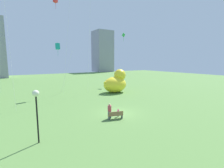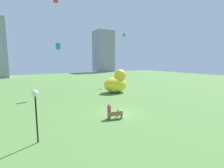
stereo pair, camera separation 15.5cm
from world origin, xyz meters
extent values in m
plane|color=#57813E|center=(0.00, 0.00, 0.00)|extent=(140.00, 140.00, 0.00)
cube|color=olive|center=(-1.43, -1.59, 0.42)|extent=(1.75, 0.88, 0.06)
cube|color=olive|center=(-1.48, -1.78, 0.68)|extent=(1.65, 0.50, 0.45)
cube|color=#47474C|center=(-2.17, -1.39, 0.20)|extent=(0.17, 0.38, 0.39)
cube|color=#47474C|center=(-0.69, -1.79, 0.20)|extent=(0.17, 0.38, 0.39)
cylinder|color=#38476B|center=(-2.02, -1.11, 0.42)|extent=(0.19, 0.19, 0.85)
cylinder|color=#38476B|center=(-1.81, -1.11, 0.42)|extent=(0.19, 0.19, 0.85)
cylinder|color=#B23F4C|center=(-1.92, -1.11, 1.17)|extent=(0.42, 0.42, 0.64)
sphere|color=#D8AD8C|center=(-1.92, -1.11, 1.61)|extent=(0.25, 0.25, 0.25)
cylinder|color=silver|center=(-0.81, -1.14, 0.23)|extent=(0.11, 0.11, 0.47)
cylinder|color=silver|center=(-0.69, -1.14, 0.23)|extent=(0.11, 0.11, 0.47)
cylinder|color=#D85999|center=(-0.75, -1.14, 0.64)|extent=(0.23, 0.23, 0.35)
sphere|color=#A87C5B|center=(-0.75, -1.14, 0.88)|extent=(0.14, 0.14, 0.14)
ellipsoid|color=yellow|center=(7.14, 11.54, 1.63)|extent=(4.99, 3.69, 3.25)
sphere|color=yellow|center=(8.34, 11.54, 3.55)|extent=(2.43, 2.43, 2.43)
cone|color=orange|center=(9.43, 11.54, 3.43)|extent=(1.09, 1.09, 1.09)
cone|color=yellow|center=(4.97, 11.54, 2.17)|extent=(1.49, 1.30, 1.57)
cylinder|color=black|center=(-9.62, -2.90, 1.90)|extent=(0.12, 0.12, 3.80)
sphere|color=#EAEACC|center=(-9.62, -2.90, 4.00)|extent=(0.51, 0.51, 0.51)
cube|color=gray|center=(38.00, 72.08, 12.02)|extent=(10.14, 10.14, 24.04)
cylinder|color=silver|center=(-1.43, 15.53, 8.66)|extent=(0.81, 3.55, 17.32)
cylinder|color=red|center=(-3.19, 15.13, 16.42)|extent=(0.04, 0.04, 1.60)
cylinder|color=silver|center=(-12.25, 23.20, 7.01)|extent=(1.19, 1.89, 14.02)
cylinder|color=silver|center=(2.47, 13.54, 10.31)|extent=(0.34, 1.75, 20.63)
cylinder|color=silver|center=(-10.88, 9.27, 8.19)|extent=(0.29, 2.97, 16.38)
cylinder|color=silver|center=(-1.41, 15.84, 4.55)|extent=(1.77, 3.61, 9.11)
cube|color=teal|center=(-3.20, 14.97, 9.11)|extent=(0.77, 0.84, 1.16)
cylinder|color=teal|center=(-3.20, 14.97, 8.21)|extent=(0.04, 0.04, 1.60)
cylinder|color=silver|center=(14.31, 20.61, 6.74)|extent=(1.20, 3.91, 13.48)
cube|color=green|center=(16.26, 21.20, 13.47)|extent=(0.32, 1.26, 1.27)
cylinder|color=green|center=(16.26, 21.20, 12.57)|extent=(0.04, 0.04, 1.60)
camera|label=1|loc=(-11.31, -16.50, 6.46)|focal=26.53mm
camera|label=2|loc=(-11.18, -16.58, 6.46)|focal=26.53mm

